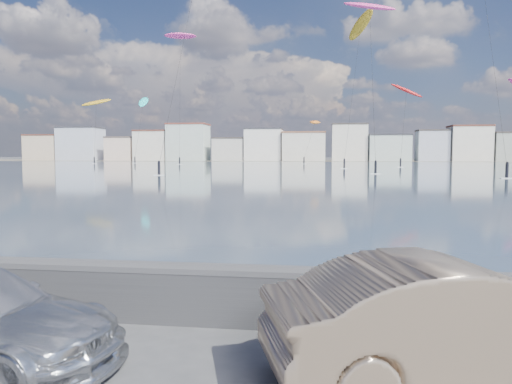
% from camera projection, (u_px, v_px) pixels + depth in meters
% --- Properties ---
extents(bay_water, '(500.00, 177.00, 0.00)m').
position_uv_depth(bay_water, '(314.00, 169.00, 96.31)').
color(bay_water, '#2B3F51').
rests_on(bay_water, ground).
extents(far_shore_strip, '(500.00, 60.00, 0.00)m').
position_uv_depth(far_shore_strip, '(320.00, 161.00, 203.43)').
color(far_shore_strip, '#4C473D').
rests_on(far_shore_strip, ground).
extents(seawall, '(400.00, 0.36, 1.08)m').
position_uv_depth(seawall, '(188.00, 291.00, 8.59)').
color(seawall, '#28282B').
rests_on(seawall, ground).
extents(far_buildings, '(240.79, 13.26, 14.60)m').
position_uv_depth(far_buildings, '(324.00, 145.00, 188.96)').
color(far_buildings, '#CCB293').
rests_on(far_buildings, ground).
extents(car_champagne, '(5.15, 3.09, 1.60)m').
position_uv_depth(car_champagne, '(454.00, 320.00, 6.42)').
color(car_champagne, tan).
rests_on(car_champagne, ground).
extents(kitesurfer_5, '(7.51, 10.04, 18.93)m').
position_uv_depth(kitesurfer_5, '(406.00, 92.00, 111.05)').
color(kitesurfer_5, red).
rests_on(kitesurfer_5, ground).
extents(kitesurfer_6, '(9.02, 9.77, 35.89)m').
position_uv_depth(kitesurfer_6, '(180.00, 38.00, 135.67)').
color(kitesurfer_6, '#E5338C').
rests_on(kitesurfer_6, ground).
extents(kitesurfer_9, '(5.30, 19.95, 13.33)m').
position_uv_depth(kitesurfer_9, '(315.00, 123.00, 150.10)').
color(kitesurfer_9, orange).
rests_on(kitesurfer_9, ground).
extents(kitesurfer_10, '(8.38, 12.45, 27.61)m').
position_uv_depth(kitesurfer_10, '(370.00, 9.00, 79.11)').
color(kitesurfer_10, '#E5338C').
rests_on(kitesurfer_10, ground).
extents(kitesurfer_12, '(4.62, 18.27, 21.97)m').
position_uv_depth(kitesurfer_12, '(143.00, 103.00, 159.69)').
color(kitesurfer_12, '#19BFBF').
rests_on(kitesurfer_12, ground).
extents(kitesurfer_15, '(7.41, 17.64, 33.41)m').
position_uv_depth(kitesurfer_15, '(360.00, 27.00, 105.57)').
color(kitesurfer_15, '#BF8C19').
rests_on(kitesurfer_15, ground).
extents(kitesurfer_16, '(9.48, 11.44, 19.90)m').
position_uv_depth(kitesurfer_16, '(96.00, 103.00, 148.46)').
color(kitesurfer_16, '#BF8C19').
rests_on(kitesurfer_16, ground).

